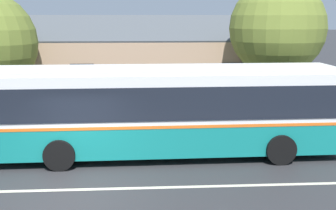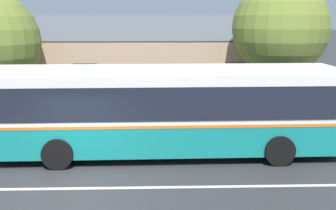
% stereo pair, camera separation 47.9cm
% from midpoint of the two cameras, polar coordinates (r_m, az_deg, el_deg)
% --- Properties ---
extents(ground_plane, '(300.00, 300.00, 0.00)m').
position_cam_midpoint_polar(ground_plane, '(12.37, -13.45, -11.11)').
color(ground_plane, '#2D2D30').
extents(sidewalk_far, '(60.00, 3.00, 0.15)m').
position_cam_midpoint_polar(sidewalk_far, '(17.98, -10.28, -3.46)').
color(sidewalk_far, '#9E9E99').
rests_on(sidewalk_far, ground).
extents(lane_divider_stripe, '(60.00, 0.16, 0.01)m').
position_cam_midpoint_polar(lane_divider_stripe, '(12.37, -13.45, -11.09)').
color(lane_divider_stripe, beige).
rests_on(lane_divider_stripe, ground).
extents(community_building, '(21.14, 8.09, 5.90)m').
position_cam_midpoint_polar(community_building, '(24.20, -10.81, 4.85)').
color(community_building, tan).
rests_on(community_building, ground).
extents(transit_bus, '(12.34, 2.90, 3.08)m').
position_cam_midpoint_polar(transit_bus, '(14.47, -1.56, -0.51)').
color(transit_bus, '#147F7A').
rests_on(transit_bus, ground).
extents(bench_down_street, '(1.59, 0.51, 0.94)m').
position_cam_midpoint_polar(bench_down_street, '(18.02, -15.62, -2.07)').
color(bench_down_street, brown).
rests_on(bench_down_street, sidewalk_far).
extents(street_tree_primary, '(4.19, 4.19, 6.38)m').
position_cam_midpoint_polar(street_tree_primary, '(19.21, 13.89, 10.02)').
color(street_tree_primary, '#4C3828').
rests_on(street_tree_primary, ground).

